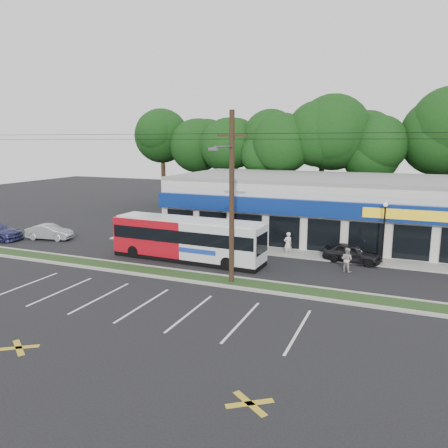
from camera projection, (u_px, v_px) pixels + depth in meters
ground at (179, 282)px, 26.13m from camera, size 120.00×120.00×0.00m
grass_strip at (186, 276)px, 27.03m from camera, size 40.00×1.60×0.12m
curb_south at (180, 280)px, 26.26m from camera, size 40.00×0.25×0.14m
curb_north at (193, 272)px, 27.80m from camera, size 40.00×0.25×0.14m
sidewalk at (296, 254)px, 32.39m from camera, size 32.00×2.20×0.10m
strip_mall at (321, 207)px, 37.98m from camera, size 25.00×12.55×5.30m
utility_pole at (229, 192)px, 24.88m from camera, size 50.00×2.77×10.00m
lamp_post at (384, 226)px, 29.45m from camera, size 0.30×0.30×4.25m
tree_line at (327, 139)px, 46.60m from camera, size 46.76×6.76×11.83m
metrobus at (187, 238)px, 30.56m from camera, size 11.20×2.78×2.99m
car_dark at (352, 253)px, 30.17m from camera, size 4.07×2.06×1.33m
car_silver at (49, 232)px, 37.16m from camera, size 4.11×2.08×1.29m
pedestrian_a at (288, 244)px, 31.98m from camera, size 0.75×0.73×1.74m
pedestrian_b at (347, 260)px, 28.03m from camera, size 0.94×0.86×1.58m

